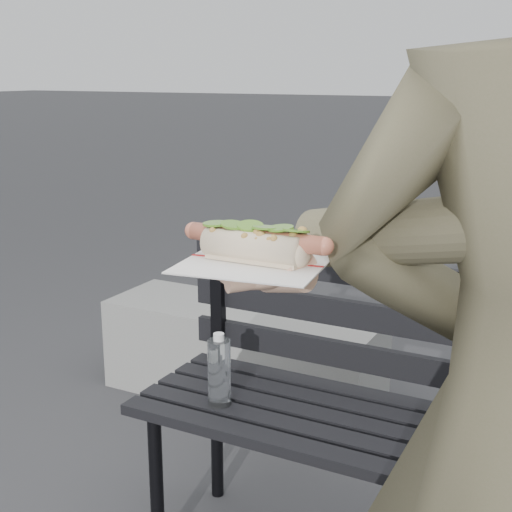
{
  "coord_description": "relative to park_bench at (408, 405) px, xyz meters",
  "views": [
    {
      "loc": [
        0.38,
        -0.89,
        1.38
      ],
      "look_at": [
        -0.06,
        -0.06,
        1.14
      ],
      "focal_mm": 50.0,
      "sensor_mm": 36.0,
      "label": 1
    }
  ],
  "objects": [
    {
      "name": "concrete_block",
      "position": [
        -0.94,
        0.8,
        -0.32
      ],
      "size": [
        1.2,
        0.4,
        0.4
      ],
      "primitive_type": "cube",
      "color": "slate",
      "rests_on": "ground"
    },
    {
      "name": "held_hotdog",
      "position": [
        0.2,
        -0.82,
        0.65
      ],
      "size": [
        0.62,
        0.31,
        0.2
      ],
      "color": "brown"
    },
    {
      "name": "park_bench",
      "position": [
        0.0,
        0.0,
        0.0
      ],
      "size": [
        1.5,
        0.44,
        0.88
      ],
      "color": "black",
      "rests_on": "ground"
    }
  ]
}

